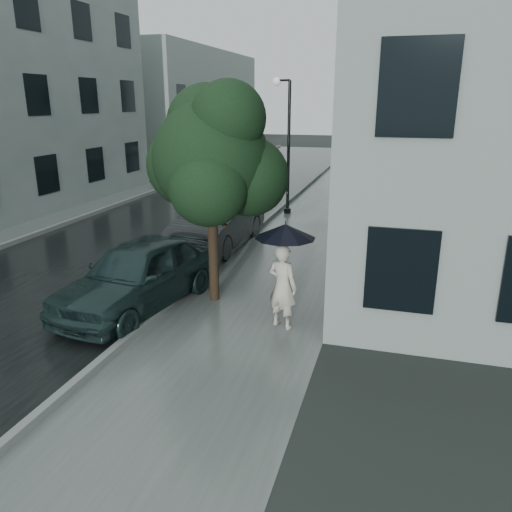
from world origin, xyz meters
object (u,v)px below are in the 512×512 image
(car_near, at_px, (139,274))
(car_far, at_px, (218,222))
(street_tree, at_px, (212,157))
(lamp_post, at_px, (285,138))
(pedestrian, at_px, (282,287))

(car_near, xyz_separation_m, car_far, (0.00, 4.98, 0.03))
(car_near, height_order, car_far, car_far)
(street_tree, height_order, car_far, street_tree)
(street_tree, relative_size, car_near, 1.09)
(lamp_post, distance_m, car_far, 5.87)
(pedestrian, bearing_deg, lamp_post, -56.08)
(street_tree, bearing_deg, pedestrian, -30.85)
(pedestrian, height_order, car_near, pedestrian)
(pedestrian, distance_m, car_far, 6.11)
(pedestrian, xyz_separation_m, lamp_post, (-2.39, 10.52, 2.12))
(street_tree, bearing_deg, car_near, -147.17)
(street_tree, relative_size, car_far, 1.01)
(lamp_post, relative_size, car_far, 1.10)
(pedestrian, bearing_deg, street_tree, -9.75)
(lamp_post, height_order, car_near, lamp_post)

